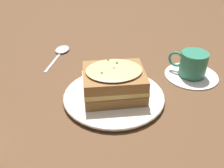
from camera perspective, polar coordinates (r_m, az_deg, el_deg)
ground_plane at (r=0.64m, az=0.41°, el=-3.80°), size 2.40×2.40×0.00m
dinner_plate at (r=0.64m, az=-0.00°, el=-2.66°), size 0.25×0.25×0.01m
sandwich at (r=0.62m, az=0.13°, el=0.45°), size 0.14×0.16×0.07m
teacup_with_saucer at (r=0.75m, az=17.08°, el=3.62°), size 0.15×0.15×0.07m
spoon at (r=0.88m, az=-10.98°, el=7.12°), size 0.18×0.06×0.01m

